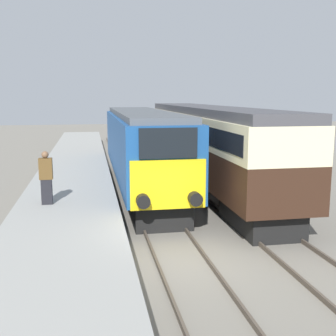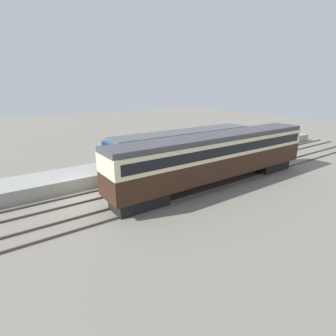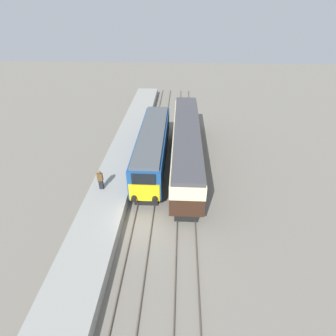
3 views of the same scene
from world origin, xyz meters
name	(u,v)px [view 3 (image 3 of 3)]	position (x,y,z in m)	size (l,w,h in m)	color
ground_plane	(142,226)	(0.00, 0.00, 0.00)	(120.00, 120.00, 0.00)	slate
platform_left	(121,165)	(-3.30, 8.00, 0.49)	(3.50, 50.00, 0.97)	gray
rails_near_track	(149,187)	(0.00, 5.00, 0.07)	(1.51, 60.00, 0.14)	#4C4238
rails_far_track	(186,188)	(3.40, 5.00, 0.07)	(1.50, 60.00, 0.14)	#4C4238
locomotive	(153,147)	(0.00, 8.89, 2.20)	(2.70, 14.43, 3.94)	black
passenger_carriage	(186,142)	(3.40, 9.49, 2.49)	(2.75, 18.50, 4.12)	black
person_on_platform	(100,180)	(-3.95, 3.36, 1.89)	(0.44, 0.26, 1.83)	black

